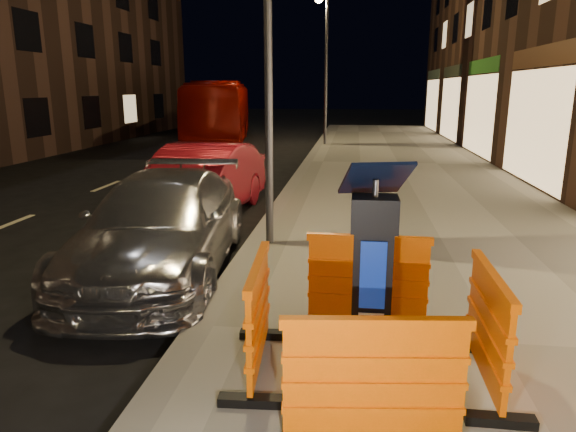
# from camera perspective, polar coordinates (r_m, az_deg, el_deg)

# --- Properties ---
(ground_plane) EXTENTS (120.00, 120.00, 0.00)m
(ground_plane) POSITION_cam_1_polar(r_m,az_deg,el_deg) (5.61, -9.72, -13.23)
(ground_plane) COLOR black
(ground_plane) RESTS_ON ground
(sidewalk) EXTENTS (6.00, 60.00, 0.15)m
(sidewalk) POSITION_cam_1_polar(r_m,az_deg,el_deg) (5.55, 22.38, -13.58)
(sidewalk) COLOR gray
(sidewalk) RESTS_ON ground
(kerb) EXTENTS (0.30, 60.00, 0.15)m
(kerb) POSITION_cam_1_polar(r_m,az_deg,el_deg) (5.57, -9.75, -12.55)
(kerb) COLOR slate
(kerb) RESTS_ON ground
(parking_kiosk) EXTENTS (0.57, 0.57, 1.75)m
(parking_kiosk) POSITION_cam_1_polar(r_m,az_deg,el_deg) (4.29, 9.29, -6.95)
(parking_kiosk) COLOR black
(parking_kiosk) RESTS_ON sidewalk
(barrier_front) EXTENTS (1.31, 0.66, 0.98)m
(barrier_front) POSITION_cam_1_polar(r_m,az_deg,el_deg) (3.61, 9.50, -18.15)
(barrier_front) COLOR #F55E00
(barrier_front) RESTS_ON sidewalk
(barrier_back) EXTENTS (1.27, 0.54, 0.98)m
(barrier_back) POSITION_cam_1_polar(r_m,az_deg,el_deg) (5.31, 8.82, -7.20)
(barrier_back) COLOR #F55E00
(barrier_back) RESTS_ON sidewalk
(barrier_kerbside) EXTENTS (0.60, 1.29, 0.98)m
(barrier_kerbside) POSITION_cam_1_polar(r_m,az_deg,el_deg) (4.50, -3.31, -11.08)
(barrier_kerbside) COLOR #F55E00
(barrier_kerbside) RESTS_ON sidewalk
(barrier_bldgside) EXTENTS (0.52, 1.26, 0.98)m
(barrier_bldgside) POSITION_cam_1_polar(r_m,az_deg,el_deg) (4.58, 21.31, -11.65)
(barrier_bldgside) COLOR #F55E00
(barrier_bldgside) RESTS_ON sidewalk
(car_silver) EXTENTS (2.35, 4.85, 1.36)m
(car_silver) POSITION_cam_1_polar(r_m,az_deg,el_deg) (7.61, -13.53, -5.93)
(car_silver) COLOR #A6A6AB
(car_silver) RESTS_ON ground
(car_red) EXTENTS (1.92, 4.53, 1.45)m
(car_red) POSITION_cam_1_polar(r_m,az_deg,el_deg) (10.57, -9.56, -0.11)
(car_red) COLOR maroon
(car_red) RESTS_ON ground
(bus_doubledecker) EXTENTS (4.10, 10.51, 2.86)m
(bus_doubledecker) POSITION_cam_1_polar(r_m,az_deg,el_deg) (25.64, -7.49, 8.23)
(bus_doubledecker) COLOR #950A02
(bus_doubledecker) RESTS_ON ground
(street_lamp_mid) EXTENTS (0.12, 0.12, 6.00)m
(street_lamp_mid) POSITION_cam_1_polar(r_m,az_deg,el_deg) (7.88, -2.22, 18.41)
(street_lamp_mid) COLOR #3F3F44
(street_lamp_mid) RESTS_ON sidewalk
(street_lamp_far) EXTENTS (0.12, 0.12, 6.00)m
(street_lamp_far) POSITION_cam_1_polar(r_m,az_deg,el_deg) (22.79, 4.25, 15.53)
(street_lamp_far) COLOR #3F3F44
(street_lamp_far) RESTS_ON sidewalk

